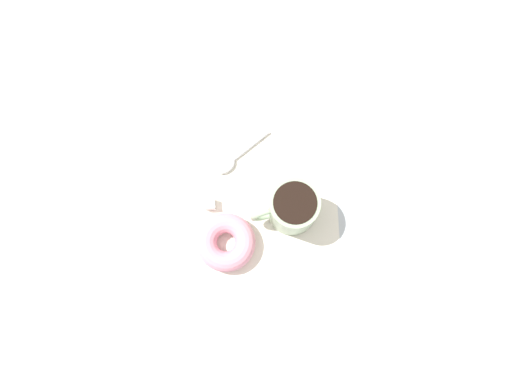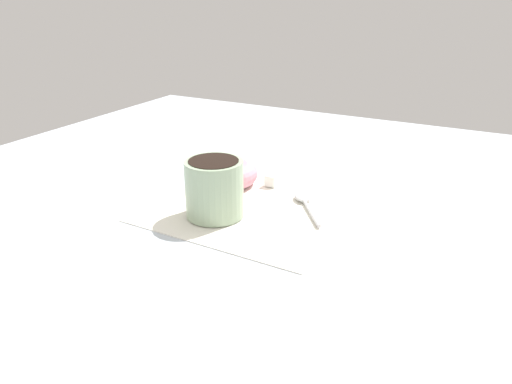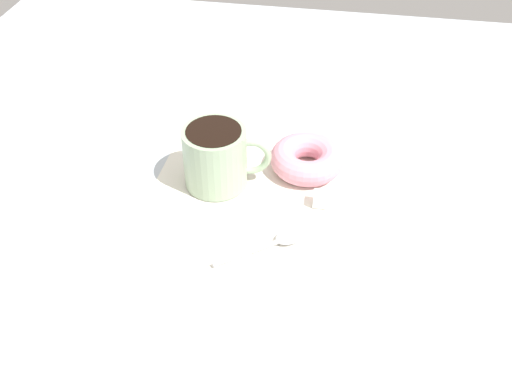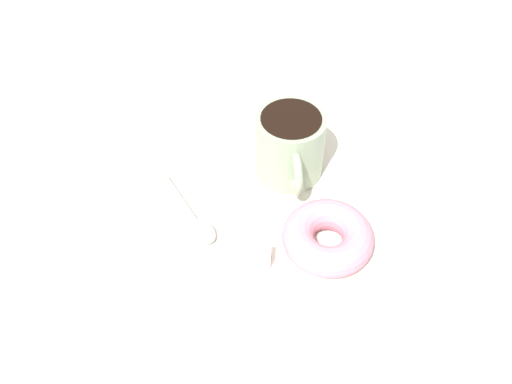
% 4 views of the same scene
% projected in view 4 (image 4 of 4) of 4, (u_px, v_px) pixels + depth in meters
% --- Properties ---
extents(ground_plane, '(1.20, 1.20, 0.02)m').
position_uv_depth(ground_plane, '(261.00, 211.00, 0.67)').
color(ground_plane, '#B2BCC6').
extents(napkin, '(0.29, 0.29, 0.00)m').
position_uv_depth(napkin, '(256.00, 204.00, 0.66)').
color(napkin, white).
rests_on(napkin, ground_plane).
extents(coffee_cup, '(0.11, 0.08, 0.08)m').
position_uv_depth(coffee_cup, '(290.00, 145.00, 0.66)').
color(coffee_cup, '#9EB793').
rests_on(coffee_cup, napkin).
extents(donut, '(0.10, 0.10, 0.03)m').
position_uv_depth(donut, '(328.00, 237.00, 0.61)').
color(donut, pink).
rests_on(donut, napkin).
extents(spoon, '(0.10, 0.08, 0.01)m').
position_uv_depth(spoon, '(198.00, 223.00, 0.63)').
color(spoon, silver).
rests_on(spoon, napkin).
extents(sugar_cube, '(0.02, 0.02, 0.02)m').
position_uv_depth(sugar_cube, '(262.00, 256.00, 0.60)').
color(sugar_cube, white).
rests_on(sugar_cube, napkin).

